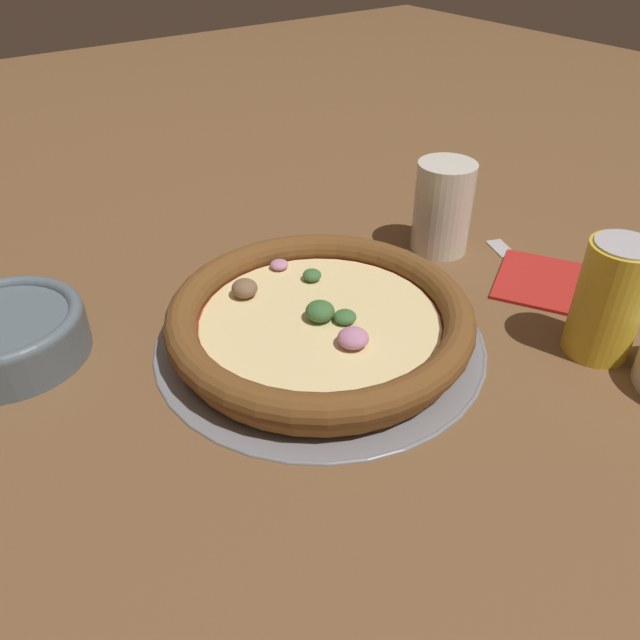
{
  "coord_description": "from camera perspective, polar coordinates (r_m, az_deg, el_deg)",
  "views": [
    {
      "loc": [
        0.42,
        -0.31,
        0.4
      ],
      "look_at": [
        0.0,
        0.0,
        0.03
      ],
      "focal_mm": 35.0,
      "sensor_mm": 36.0,
      "label": 1
    }
  ],
  "objects": [
    {
      "name": "pizza_tray",
      "position": [
        0.66,
        -0.0,
        -1.63
      ],
      "size": [
        0.35,
        0.35,
        0.01
      ],
      "color": "gray",
      "rests_on": "ground_plane"
    },
    {
      "name": "drinking_cup",
      "position": [
        0.81,
        11.15,
        10.05
      ],
      "size": [
        0.07,
        0.07,
        0.12
      ],
      "color": "silver",
      "rests_on": "ground_plane"
    },
    {
      "name": "beverage_can",
      "position": [
        0.67,
        24.93,
        1.69
      ],
      "size": [
        0.07,
        0.07,
        0.12
      ],
      "color": "gold",
      "rests_on": "ground_plane"
    },
    {
      "name": "ground_plane",
      "position": [
        0.66,
        -0.0,
        -1.86
      ],
      "size": [
        3.0,
        3.0,
        0.0
      ],
      "primitive_type": "plane",
      "color": "brown"
    },
    {
      "name": "bowl_near",
      "position": [
        0.7,
        -26.75,
        -1.11
      ],
      "size": [
        0.15,
        0.15,
        0.05
      ],
      "color": "slate",
      "rests_on": "ground_plane"
    },
    {
      "name": "napkin",
      "position": [
        0.8,
        20.98,
        3.15
      ],
      "size": [
        0.18,
        0.18,
        0.01
      ],
      "rotation": [
        0.0,
        0.0,
        0.53
      ],
      "color": "#B2231E",
      "rests_on": "ground_plane"
    },
    {
      "name": "pizza",
      "position": [
        0.64,
        -0.01,
        0.1
      ],
      "size": [
        0.32,
        0.32,
        0.04
      ],
      "color": "#A86B33",
      "rests_on": "pizza_tray"
    },
    {
      "name": "fork",
      "position": [
        0.82,
        17.97,
        4.56
      ],
      "size": [
        0.17,
        0.08,
        0.0
      ],
      "rotation": [
        0.0,
        0.0,
        9.06
      ],
      "color": "#B7B7BC",
      "rests_on": "ground_plane"
    }
  ]
}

